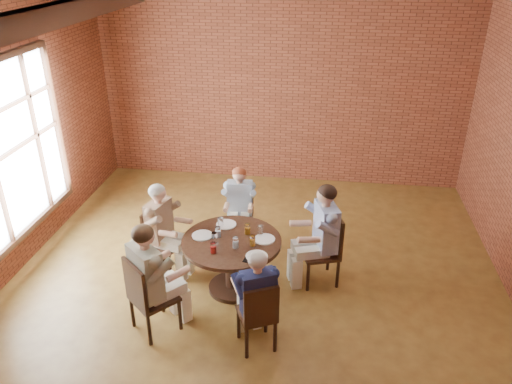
# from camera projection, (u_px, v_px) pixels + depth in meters

# --- Properties ---
(floor) EXTENTS (7.00, 7.00, 0.00)m
(floor) POSITION_uv_depth(u_px,v_px,m) (253.00, 291.00, 6.46)
(floor) COLOR olive
(floor) RESTS_ON ground
(ceiling) EXTENTS (7.00, 7.00, 0.00)m
(ceiling) POSITION_uv_depth(u_px,v_px,m) (252.00, 15.00, 4.93)
(ceiling) COLOR white
(ceiling) RESTS_ON wall_back
(wall_back) EXTENTS (7.00, 0.00, 7.00)m
(wall_back) POSITION_uv_depth(u_px,v_px,m) (281.00, 90.00, 8.79)
(wall_back) COLOR brown
(wall_back) RESTS_ON ground
(ceiling_beam) EXTENTS (0.22, 6.90, 0.26)m
(ceiling_beam) POSITION_uv_depth(u_px,v_px,m) (24.00, 23.00, 5.29)
(ceiling_beam) COLOR black
(ceiling_beam) RESTS_ON ceiling
(window) EXTENTS (0.10, 2.16, 2.36)m
(window) POSITION_uv_depth(u_px,v_px,m) (15.00, 148.00, 6.46)
(window) COLOR white
(window) RESTS_ON wall_left
(dining_table) EXTENTS (1.24, 1.24, 0.75)m
(dining_table) POSITION_uv_depth(u_px,v_px,m) (232.00, 255.00, 6.25)
(dining_table) COLOR black
(dining_table) RESTS_ON floor
(chair_a) EXTENTS (0.57, 0.57, 0.97)m
(chair_a) POSITION_uv_depth(u_px,v_px,m) (327.00, 246.00, 6.45)
(chair_a) COLOR black
(chair_a) RESTS_ON floor
(diner_a) EXTENTS (0.83, 0.75, 1.39)m
(diner_a) POSITION_uv_depth(u_px,v_px,m) (321.00, 235.00, 6.36)
(diner_a) COLOR #36498E
(diner_a) RESTS_ON floor
(chair_b) EXTENTS (0.40, 0.40, 0.88)m
(chair_b) POSITION_uv_depth(u_px,v_px,m) (240.00, 214.00, 7.30)
(chair_b) COLOR black
(chair_b) RESTS_ON floor
(diner_b) EXTENTS (0.51, 0.61, 1.23)m
(diner_b) POSITION_uv_depth(u_px,v_px,m) (240.00, 208.00, 7.18)
(diner_b) COLOR #93A5BB
(diner_b) RESTS_ON floor
(chair_c) EXTENTS (0.51, 0.51, 0.92)m
(chair_c) POSITION_uv_depth(u_px,v_px,m) (159.00, 238.00, 6.66)
(chair_c) COLOR black
(chair_c) RESTS_ON floor
(diner_c) EXTENTS (0.74, 0.66, 1.30)m
(diner_c) POSITION_uv_depth(u_px,v_px,m) (164.00, 230.00, 6.56)
(diner_c) COLOR brown
(diner_c) RESTS_ON floor
(chair_d) EXTENTS (0.64, 0.64, 0.97)m
(chair_d) POSITION_uv_depth(u_px,v_px,m) (146.00, 295.00, 5.56)
(chair_d) COLOR black
(chair_d) RESTS_ON floor
(diner_d) EXTENTS (0.88, 0.89, 1.39)m
(diner_d) POSITION_uv_depth(u_px,v_px,m) (152.00, 279.00, 5.53)
(diner_d) COLOR tan
(diner_d) RESTS_ON floor
(chair_e) EXTENTS (0.51, 0.51, 0.89)m
(chair_e) POSITION_uv_depth(u_px,v_px,m) (259.00, 314.00, 5.32)
(chair_e) COLOR black
(chair_e) RESTS_ON floor
(diner_e) EXTENTS (0.68, 0.73, 1.24)m
(diner_e) POSITION_uv_depth(u_px,v_px,m) (257.00, 300.00, 5.33)
(diner_e) COLOR #161B40
(diner_e) RESTS_ON floor
(plate_a) EXTENTS (0.26, 0.26, 0.01)m
(plate_a) POSITION_uv_depth(u_px,v_px,m) (265.00, 239.00, 6.16)
(plate_a) COLOR white
(plate_a) RESTS_ON dining_table
(plate_b) EXTENTS (0.26, 0.26, 0.01)m
(plate_b) POSITION_uv_depth(u_px,v_px,m) (226.00, 224.00, 6.48)
(plate_b) COLOR white
(plate_b) RESTS_ON dining_table
(plate_c) EXTENTS (0.26, 0.26, 0.01)m
(plate_c) POSITION_uv_depth(u_px,v_px,m) (202.00, 235.00, 6.24)
(plate_c) COLOR white
(plate_c) RESTS_ON dining_table
(plate_d) EXTENTS (0.26, 0.26, 0.01)m
(plate_d) POSITION_uv_depth(u_px,v_px,m) (257.00, 256.00, 5.82)
(plate_d) COLOR white
(plate_d) RESTS_ON dining_table
(glass_a) EXTENTS (0.07, 0.07, 0.14)m
(glass_a) POSITION_uv_depth(u_px,v_px,m) (260.00, 231.00, 6.22)
(glass_a) COLOR white
(glass_a) RESTS_ON dining_table
(glass_b) EXTENTS (0.07, 0.07, 0.14)m
(glass_b) POSITION_uv_depth(u_px,v_px,m) (247.00, 229.00, 6.25)
(glass_b) COLOR white
(glass_b) RESTS_ON dining_table
(glass_c) EXTENTS (0.07, 0.07, 0.14)m
(glass_c) POSITION_uv_depth(u_px,v_px,m) (221.00, 223.00, 6.39)
(glass_c) COLOR white
(glass_c) RESTS_ON dining_table
(glass_d) EXTENTS (0.07, 0.07, 0.14)m
(glass_d) POSITION_uv_depth(u_px,v_px,m) (218.00, 232.00, 6.19)
(glass_d) COLOR white
(glass_d) RESTS_ON dining_table
(glass_e) EXTENTS (0.07, 0.07, 0.14)m
(glass_e) POSITION_uv_depth(u_px,v_px,m) (214.00, 238.00, 6.07)
(glass_e) COLOR white
(glass_e) RESTS_ON dining_table
(glass_f) EXTENTS (0.07, 0.07, 0.14)m
(glass_f) POSITION_uv_depth(u_px,v_px,m) (213.00, 248.00, 5.87)
(glass_f) COLOR white
(glass_f) RESTS_ON dining_table
(glass_g) EXTENTS (0.07, 0.07, 0.14)m
(glass_g) POSITION_uv_depth(u_px,v_px,m) (236.00, 243.00, 5.97)
(glass_g) COLOR white
(glass_g) RESTS_ON dining_table
(glass_h) EXTENTS (0.07, 0.07, 0.14)m
(glass_h) POSITION_uv_depth(u_px,v_px,m) (253.00, 241.00, 6.01)
(glass_h) COLOR white
(glass_h) RESTS_ON dining_table
(smartphone) EXTENTS (0.10, 0.16, 0.01)m
(smartphone) POSITION_uv_depth(u_px,v_px,m) (248.00, 259.00, 5.78)
(smartphone) COLOR black
(smartphone) RESTS_ON dining_table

